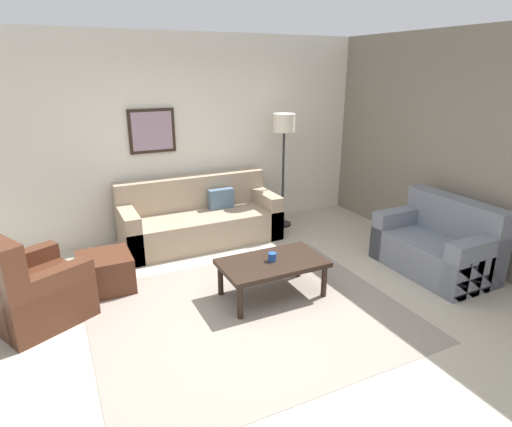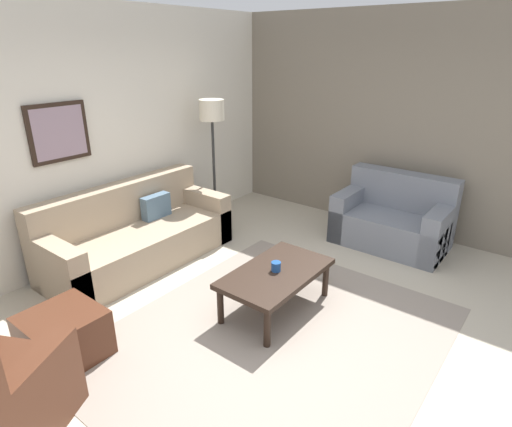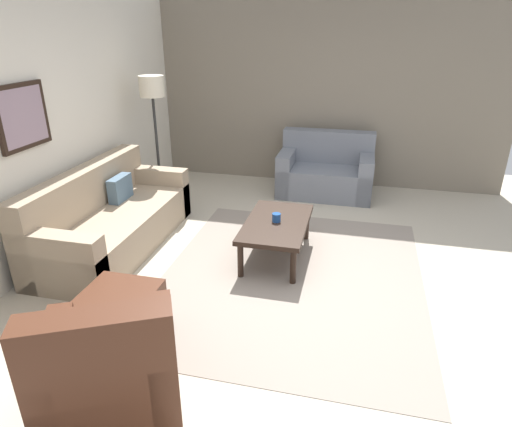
{
  "view_description": "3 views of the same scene",
  "coord_description": "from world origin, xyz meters",
  "px_view_note": "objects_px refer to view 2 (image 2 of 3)",
  "views": [
    {
      "loc": [
        -1.57,
        -3.36,
        2.34
      ],
      "look_at": [
        0.36,
        0.59,
        0.83
      ],
      "focal_mm": 29.93,
      "sensor_mm": 36.0,
      "label": 1
    },
    {
      "loc": [
        -2.44,
        -1.71,
        2.35
      ],
      "look_at": [
        0.42,
        0.51,
        0.9
      ],
      "focal_mm": 29.57,
      "sensor_mm": 36.0,
      "label": 2
    },
    {
      "loc": [
        -3.73,
        -0.53,
        2.3
      ],
      "look_at": [
        -0.03,
        0.36,
        0.66
      ],
      "focal_mm": 30.84,
      "sensor_mm": 36.0,
      "label": 3
    }
  ],
  "objects_px": {
    "coffee_table": "(276,276)",
    "lamp_standing": "(212,123)",
    "cup": "(276,266)",
    "ottoman": "(64,336)",
    "couch_main": "(135,236)",
    "couch_loveseat": "(394,220)",
    "framed_artwork": "(59,132)"
  },
  "relations": [
    {
      "from": "couch_main",
      "to": "ottoman",
      "type": "distance_m",
      "value": 1.68
    },
    {
      "from": "couch_loveseat",
      "to": "lamp_standing",
      "type": "xyz_separation_m",
      "value": [
        -0.93,
        2.19,
        1.11
      ]
    },
    {
      "from": "ottoman",
      "to": "lamp_standing",
      "type": "bearing_deg",
      "value": 18.47
    },
    {
      "from": "couch_loveseat",
      "to": "ottoman",
      "type": "height_order",
      "value": "couch_loveseat"
    },
    {
      "from": "couch_main",
      "to": "coffee_table",
      "type": "distance_m",
      "value": 1.88
    },
    {
      "from": "framed_artwork",
      "to": "cup",
      "type": "bearing_deg",
      "value": -73.92
    },
    {
      "from": "ottoman",
      "to": "cup",
      "type": "bearing_deg",
      "value": -30.79
    },
    {
      "from": "lamp_standing",
      "to": "couch_main",
      "type": "bearing_deg",
      "value": 179.74
    },
    {
      "from": "lamp_standing",
      "to": "cup",
      "type": "bearing_deg",
      "value": -122.18
    },
    {
      "from": "coffee_table",
      "to": "framed_artwork",
      "type": "bearing_deg",
      "value": 106.06
    },
    {
      "from": "couch_main",
      "to": "cup",
      "type": "bearing_deg",
      "value": -84.34
    },
    {
      "from": "couch_loveseat",
      "to": "framed_artwork",
      "type": "xyz_separation_m",
      "value": [
        -2.76,
        2.6,
        1.22
      ]
    },
    {
      "from": "lamp_standing",
      "to": "framed_artwork",
      "type": "relative_size",
      "value": 2.74
    },
    {
      "from": "couch_loveseat",
      "to": "coffee_table",
      "type": "xyz_separation_m",
      "value": [
        -2.1,
        0.33,
        0.06
      ]
    },
    {
      "from": "cup",
      "to": "lamp_standing",
      "type": "xyz_separation_m",
      "value": [
        1.17,
        1.86,
        0.95
      ]
    },
    {
      "from": "ottoman",
      "to": "cup",
      "type": "relative_size",
      "value": 6.26
    },
    {
      "from": "couch_loveseat",
      "to": "coffee_table",
      "type": "height_order",
      "value": "couch_loveseat"
    },
    {
      "from": "ottoman",
      "to": "cup",
      "type": "xyz_separation_m",
      "value": [
        1.58,
        -0.94,
        0.25
      ]
    },
    {
      "from": "couch_main",
      "to": "framed_artwork",
      "type": "height_order",
      "value": "framed_artwork"
    },
    {
      "from": "couch_main",
      "to": "framed_artwork",
      "type": "relative_size",
      "value": 3.46
    },
    {
      "from": "ottoman",
      "to": "coffee_table",
      "type": "xyz_separation_m",
      "value": [
        1.58,
        -0.94,
        0.16
      ]
    },
    {
      "from": "couch_loveseat",
      "to": "framed_artwork",
      "type": "relative_size",
      "value": 2.12
    },
    {
      "from": "cup",
      "to": "lamp_standing",
      "type": "distance_m",
      "value": 2.4
    },
    {
      "from": "cup",
      "to": "framed_artwork",
      "type": "relative_size",
      "value": 0.14
    },
    {
      "from": "coffee_table",
      "to": "lamp_standing",
      "type": "xyz_separation_m",
      "value": [
        1.17,
        1.86,
        1.05
      ]
    },
    {
      "from": "couch_main",
      "to": "lamp_standing",
      "type": "xyz_separation_m",
      "value": [
        1.36,
        -0.01,
        1.11
      ]
    },
    {
      "from": "couch_loveseat",
      "to": "coffee_table",
      "type": "distance_m",
      "value": 2.13
    },
    {
      "from": "coffee_table",
      "to": "cup",
      "type": "xyz_separation_m",
      "value": [
        -0.0,
        0.0,
        0.1
      ]
    },
    {
      "from": "ottoman",
      "to": "framed_artwork",
      "type": "bearing_deg",
      "value": 55.24
    },
    {
      "from": "coffee_table",
      "to": "couch_loveseat",
      "type": "bearing_deg",
      "value": -8.79
    },
    {
      "from": "ottoman",
      "to": "coffee_table",
      "type": "relative_size",
      "value": 0.51
    },
    {
      "from": "ottoman",
      "to": "coffee_table",
      "type": "bearing_deg",
      "value": -30.85
    }
  ]
}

